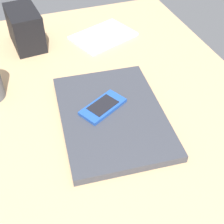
% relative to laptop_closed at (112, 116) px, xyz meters
% --- Properties ---
extents(desk_surface, '(1.20, 0.80, 0.03)m').
position_rel_laptop_closed_xyz_m(desk_surface, '(0.04, -0.03, -0.02)').
color(desk_surface, tan).
rests_on(desk_surface, ground).
extents(laptop_closed, '(0.33, 0.25, 0.02)m').
position_rel_laptop_closed_xyz_m(laptop_closed, '(0.00, 0.00, 0.00)').
color(laptop_closed, '#33353D').
rests_on(laptop_closed, desk_surface).
extents(cell_phone_on_laptop, '(0.10, 0.12, 0.01)m').
position_rel_laptop_closed_xyz_m(cell_phone_on_laptop, '(-0.02, -0.01, 0.01)').
color(cell_phone_on_laptop, '#1E479E').
rests_on(cell_phone_on_laptop, laptop_closed).
extents(notepad, '(0.18, 0.22, 0.01)m').
position_rel_laptop_closed_xyz_m(notepad, '(-0.35, 0.09, -0.01)').
color(notepad, white).
rests_on(notepad, desk_surface).
extents(desk_organizer, '(0.15, 0.10, 0.11)m').
position_rel_laptop_closed_xyz_m(desk_organizer, '(-0.38, -0.13, 0.04)').
color(desk_organizer, black).
rests_on(desk_organizer, desk_surface).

